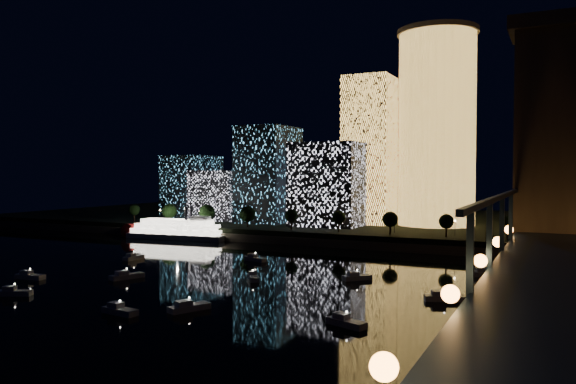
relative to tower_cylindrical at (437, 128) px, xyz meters
name	(u,v)px	position (x,y,z in m)	size (l,w,h in m)	color
ground	(244,291)	(-17.80, -131.75, -46.63)	(520.00, 520.00, 0.00)	black
far_bank	(410,224)	(-17.80, 28.25, -44.13)	(420.00, 160.00, 5.00)	black
seawall	(359,244)	(-17.80, -49.75, -45.13)	(420.00, 6.00, 3.00)	#6B5E4C
tower_cylindrical	(437,128)	(0.00, 0.00, 0.00)	(34.00, 34.00, 83.00)	gold
tower_rectangular	(370,150)	(-28.48, -3.98, -9.26)	(20.34, 20.34, 64.73)	gold
midrise_blocks	(261,183)	(-76.40, -16.92, -23.99)	(102.98, 33.59, 43.34)	white
truss_bridge	(555,233)	(47.19, -128.02, -30.38)	(13.00, 266.00, 50.00)	#162948
riverboat	(173,230)	(-96.98, -55.42, -43.02)	(47.40, 14.19, 14.07)	silver
motorboats	(238,282)	(-22.47, -126.53, -45.81)	(114.79, 79.62, 2.78)	silver
esplanade_trees	(270,215)	(-57.38, -43.75, -36.16)	(165.22, 6.83, 8.91)	black
street_lamps	(289,218)	(-51.80, -37.75, -37.60)	(132.70, 0.70, 5.65)	black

